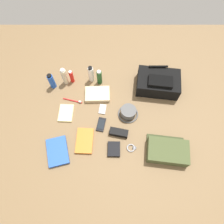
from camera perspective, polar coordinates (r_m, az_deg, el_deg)
The scene contains 19 objects.
ground_plane at distance 1.63m, azimuth -0.00°, elevation -0.80°, with size 2.64×2.02×0.02m, color brown.
backpack at distance 1.74m, azimuth 12.74°, elevation 8.02°, with size 0.37×0.27×0.15m.
toiletry_pouch at distance 1.53m, azimuth 15.28°, elevation -10.38°, with size 0.31×0.25×0.08m.
bucket_hat at distance 1.60m, azimuth 4.56°, elevation -0.06°, with size 0.16×0.16×0.07m.
deodorant_spray at distance 1.76m, azimuth -16.56°, elevation 8.26°, with size 0.05×0.05×0.15m.
lotion_bottle at distance 1.75m, azimuth -13.15°, elevation 9.65°, with size 0.04×0.04×0.17m.
sunscreen_spray at distance 1.76m, azimuth -11.25°, elevation 9.67°, with size 0.03×0.03×0.13m.
toothpaste_tube at distance 1.73m, azimuth -5.89°, elevation 10.47°, with size 0.04×0.04×0.17m.
shampoo_bottle at distance 1.72m, azimuth -3.56°, elevation 9.68°, with size 0.04×0.04×0.15m.
paperback_novel at distance 1.56m, azimuth -14.94°, elevation -10.63°, with size 0.19×0.24×0.03m.
travel_guidebook at distance 1.54m, azimuth -7.64°, elevation -7.97°, with size 0.13×0.20×0.02m.
cell_phone at distance 1.58m, azimuth -3.06°, elevation -3.51°, with size 0.08×0.12×0.01m.
media_player at distance 1.64m, azimuth -2.67°, elevation 0.79°, with size 0.06×0.09×0.01m.
wristwatch at distance 1.53m, azimuth 5.45°, elevation -9.96°, with size 0.07×0.06×0.01m.
toothbrush at distance 1.70m, azimuth -10.68°, elevation 3.10°, with size 0.16×0.05×0.02m.
wallet at distance 1.51m, azimuth 0.55°, elevation -10.31°, with size 0.09×0.11×0.02m, color black.
notepad at distance 1.66m, azimuth -12.72°, elevation -0.29°, with size 0.11×0.15×0.02m, color beige.
folded_towel at distance 1.69m, azimuth -4.09°, elevation 4.96°, with size 0.20×0.14×0.04m, color beige.
sunglasses_case at distance 1.54m, azimuth 1.91°, elevation -5.76°, with size 0.14×0.06×0.04m, color black.
Camera 1 is at (-0.00, -0.70, 1.46)m, focal length 32.72 mm.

